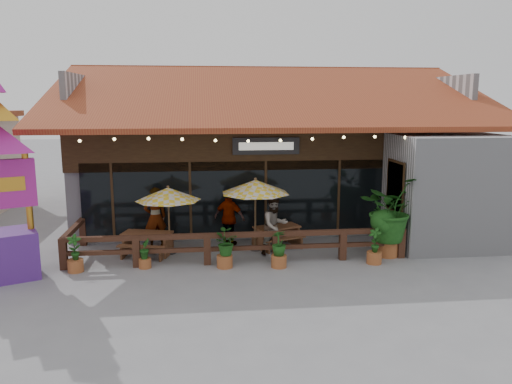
{
  "coord_description": "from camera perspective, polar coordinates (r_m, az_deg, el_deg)",
  "views": [
    {
      "loc": [
        -2.62,
        -14.38,
        4.65
      ],
      "look_at": [
        -0.87,
        1.5,
        1.73
      ],
      "focal_mm": 35.0,
      "sensor_mm": 36.0,
      "label": 1
    }
  ],
  "objects": [
    {
      "name": "ground",
      "position": [
        15.33,
        3.86,
        -7.32
      ],
      "size": [
        100.0,
        100.0,
        0.0
      ],
      "primitive_type": "plane",
      "color": "gray",
      "rests_on": "ground"
    },
    {
      "name": "restaurant_building",
      "position": [
        21.32,
        1.5,
        3.77
      ],
      "size": [
        15.5,
        14.73,
        6.09
      ],
      "color": "silver",
      "rests_on": "ground"
    },
    {
      "name": "patio_railing",
      "position": [
        14.68,
        -4.65,
        -5.63
      ],
      "size": [
        10.0,
        2.6,
        0.92
      ],
      "color": "#49271A",
      "rests_on": "ground"
    },
    {
      "name": "umbrella_left",
      "position": [
        15.37,
        -10.01,
        -0.26
      ],
      "size": [
        2.19,
        2.19,
        2.13
      ],
      "color": "brown",
      "rests_on": "ground"
    },
    {
      "name": "umbrella_right",
      "position": [
        15.48,
        -0.07,
        0.58
      ],
      "size": [
        2.86,
        2.86,
        2.32
      ],
      "color": "brown",
      "rests_on": "ground"
    },
    {
      "name": "picnic_table_left",
      "position": [
        15.64,
        -12.31,
        -5.35
      ],
      "size": [
        1.75,
        1.61,
        0.71
      ],
      "color": "brown",
      "rests_on": "ground"
    },
    {
      "name": "picnic_table_right",
      "position": [
        16.12,
        2.4,
        -4.69
      ],
      "size": [
        1.78,
        1.66,
        0.69
      ],
      "color": "brown",
      "rests_on": "ground"
    },
    {
      "name": "tropical_plant",
      "position": [
        15.48,
        14.99,
        -2.06
      ],
      "size": [
        2.36,
        2.35,
        2.47
      ],
      "color": "#985229",
      "rests_on": "ground"
    },
    {
      "name": "diner_a",
      "position": [
        16.33,
        -11.43,
        -2.84
      ],
      "size": [
        0.83,
        0.68,
        1.96
      ],
      "primitive_type": "imported",
      "rotation": [
        0.0,
        0.0,
        3.47
      ],
      "color": "#392612",
      "rests_on": "ground"
    },
    {
      "name": "diner_b",
      "position": [
        15.26,
        2.16,
        -3.83
      ],
      "size": [
        1.09,
        0.99,
        1.82
      ],
      "primitive_type": "imported",
      "rotation": [
        0.0,
        0.0,
        0.42
      ],
      "color": "#392612",
      "rests_on": "ground"
    },
    {
      "name": "diner_c",
      "position": [
        16.22,
        -3.05,
        -2.97
      ],
      "size": [
        1.15,
        0.93,
        1.83
      ],
      "primitive_type": "imported",
      "rotation": [
        0.0,
        0.0,
        2.6
      ],
      "color": "#392612",
      "rests_on": "ground"
    },
    {
      "name": "planter_a",
      "position": [
        14.69,
        -19.99,
        -6.91
      ],
      "size": [
        0.43,
        0.43,
        1.06
      ],
      "color": "#985229",
      "rests_on": "ground"
    },
    {
      "name": "planter_b",
      "position": [
        14.49,
        -12.61,
        -7.01
      ],
      "size": [
        0.35,
        0.35,
        0.86
      ],
      "color": "#985229",
      "rests_on": "ground"
    },
    {
      "name": "planter_c",
      "position": [
        14.15,
        -3.62,
        -6.22
      ],
      "size": [
        0.88,
        0.87,
        1.1
      ],
      "color": "#985229",
      "rests_on": "ground"
    },
    {
      "name": "planter_d",
      "position": [
        14.18,
        2.65,
        -6.58
      ],
      "size": [
        0.51,
        0.51,
        1.08
      ],
      "color": "#985229",
      "rests_on": "ground"
    },
    {
      "name": "planter_e",
      "position": [
        14.9,
        13.39,
        -6.31
      ],
      "size": [
        0.44,
        0.45,
        1.06
      ],
      "color": "#985229",
      "rests_on": "ground"
    }
  ]
}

